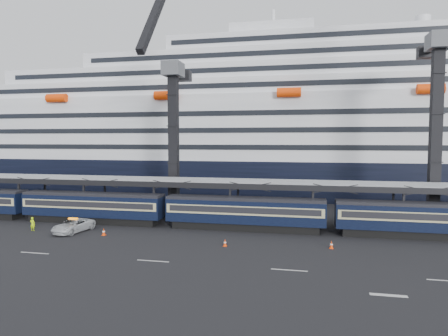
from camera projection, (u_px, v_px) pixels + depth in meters
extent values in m
plane|color=black|center=(313.00, 258.00, 36.49)|extent=(260.00, 260.00, 0.00)
cube|color=beige|center=(35.00, 253.00, 38.01)|extent=(3.00, 0.15, 0.02)
cube|color=beige|center=(153.00, 261.00, 35.50)|extent=(3.00, 0.15, 0.02)
cube|color=beige|center=(289.00, 270.00, 33.00)|extent=(3.00, 0.15, 0.02)
cube|color=beige|center=(448.00, 281.00, 30.50)|extent=(3.00, 0.15, 0.02)
cube|color=beige|center=(388.00, 295.00, 27.64)|extent=(2.50, 0.40, 0.02)
cube|color=black|center=(93.00, 219.00, 52.05)|extent=(17.48, 2.40, 0.90)
cube|color=black|center=(93.00, 205.00, 51.92)|extent=(19.00, 2.80, 2.70)
cube|color=#B9B383|center=(93.00, 203.00, 51.90)|extent=(18.62, 2.92, 1.05)
cube|color=black|center=(93.00, 203.00, 51.90)|extent=(17.86, 2.98, 0.70)
cube|color=black|center=(93.00, 194.00, 51.82)|extent=(19.00, 2.50, 0.35)
cube|color=black|center=(244.00, 226.00, 47.88)|extent=(17.48, 2.40, 0.90)
cube|color=black|center=(245.00, 211.00, 47.75)|extent=(19.00, 2.80, 2.70)
cube|color=#B9B383|center=(245.00, 209.00, 47.73)|extent=(18.62, 2.92, 1.05)
cube|color=black|center=(245.00, 208.00, 47.73)|extent=(17.86, 2.98, 0.70)
cube|color=black|center=(245.00, 199.00, 47.65)|extent=(19.00, 2.50, 0.35)
cube|color=black|center=(425.00, 234.00, 43.71)|extent=(17.48, 2.40, 0.90)
cube|color=black|center=(425.00, 218.00, 43.58)|extent=(19.00, 2.80, 2.70)
cube|color=#B9B383|center=(425.00, 215.00, 43.56)|extent=(18.62, 2.92, 1.05)
cube|color=black|center=(425.00, 215.00, 43.56)|extent=(17.86, 2.98, 0.70)
cube|color=black|center=(426.00, 204.00, 43.48)|extent=(19.00, 2.50, 0.35)
cube|color=gray|center=(313.00, 183.00, 49.77)|extent=(130.00, 6.00, 0.25)
cube|color=black|center=(313.00, 188.00, 46.86)|extent=(130.00, 0.25, 0.70)
cube|color=black|center=(313.00, 183.00, 52.71)|extent=(130.00, 0.25, 0.70)
cube|color=black|center=(19.00, 198.00, 55.57)|extent=(0.25, 0.25, 5.40)
cube|color=black|center=(45.00, 193.00, 61.03)|extent=(0.25, 0.25, 5.40)
cube|color=black|center=(84.00, 200.00, 53.48)|extent=(0.25, 0.25, 5.40)
cube|color=black|center=(105.00, 195.00, 58.94)|extent=(0.25, 0.25, 5.40)
cube|color=black|center=(154.00, 203.00, 51.39)|extent=(0.25, 0.25, 5.40)
cube|color=black|center=(169.00, 197.00, 56.86)|extent=(0.25, 0.25, 5.40)
cube|color=black|center=(230.00, 205.00, 49.31)|extent=(0.25, 0.25, 5.40)
cube|color=black|center=(238.00, 199.00, 54.77)|extent=(0.25, 0.25, 5.40)
cube|color=black|center=(313.00, 208.00, 47.22)|extent=(0.25, 0.25, 5.40)
cube|color=black|center=(312.00, 201.00, 52.69)|extent=(0.25, 0.25, 5.40)
cube|color=black|center=(403.00, 211.00, 45.14)|extent=(0.25, 0.25, 5.40)
cube|color=black|center=(393.00, 204.00, 50.60)|extent=(0.25, 0.25, 5.40)
cube|color=black|center=(311.00, 176.00, 81.12)|extent=(200.00, 28.00, 7.00)
cube|color=silver|center=(312.00, 129.00, 80.45)|extent=(190.00, 26.88, 12.00)
cube|color=silver|center=(313.00, 91.00, 79.93)|extent=(160.00, 24.64, 3.00)
cube|color=black|center=(313.00, 83.00, 67.86)|extent=(153.60, 0.12, 0.90)
cube|color=silver|center=(313.00, 76.00, 79.72)|extent=(124.00, 21.84, 3.00)
cube|color=black|center=(314.00, 66.00, 69.02)|extent=(119.04, 0.12, 0.90)
cube|color=silver|center=(313.00, 61.00, 79.51)|extent=(90.00, 19.04, 3.00)
cube|color=black|center=(314.00, 51.00, 70.18)|extent=(86.40, 0.12, 0.90)
cube|color=silver|center=(313.00, 46.00, 79.30)|extent=(56.00, 16.24, 3.00)
cube|color=black|center=(314.00, 35.00, 71.33)|extent=(53.76, 0.12, 0.90)
cube|color=silver|center=(273.00, 35.00, 80.80)|extent=(16.00, 12.00, 2.50)
cylinder|color=silver|center=(423.00, 24.00, 74.92)|extent=(2.80, 2.80, 3.00)
cylinder|color=#FF4008|center=(57.00, 98.00, 76.36)|extent=(4.00, 1.60, 1.60)
cylinder|color=#FF4008|center=(165.00, 95.00, 71.77)|extent=(4.00, 1.60, 1.60)
cylinder|color=#FF4008|center=(289.00, 92.00, 67.19)|extent=(4.00, 1.60, 1.60)
cylinder|color=#FF4008|center=(431.00, 89.00, 62.60)|extent=(4.00, 1.60, 1.60)
cube|color=#4D4F55|center=(174.00, 206.00, 59.12)|extent=(4.50, 4.50, 2.00)
cube|color=black|center=(174.00, 138.00, 58.42)|extent=(1.30, 1.30, 18.00)
cube|color=#4D4F55|center=(173.00, 69.00, 57.73)|extent=(2.60, 3.20, 2.00)
cube|color=black|center=(158.00, 8.00, 51.60)|extent=(0.90, 12.26, 14.37)
cube|color=black|center=(179.00, 72.00, 60.19)|extent=(0.90, 5.04, 0.90)
cube|color=black|center=(184.00, 76.00, 62.66)|extent=(2.20, 1.60, 1.60)
cube|color=#4D4F55|center=(433.00, 217.00, 50.85)|extent=(4.50, 4.50, 2.00)
cube|color=black|center=(436.00, 130.00, 50.08)|extent=(1.30, 1.30, 20.00)
cube|color=#4D4F55|center=(439.00, 41.00, 49.31)|extent=(2.60, 3.20, 2.00)
cube|color=black|center=(432.00, 46.00, 52.04)|extent=(0.90, 5.60, 0.90)
cube|color=black|center=(426.00, 52.00, 54.79)|extent=(2.20, 1.60, 1.60)
imported|color=silver|center=(73.00, 226.00, 46.67)|extent=(3.32, 5.79, 1.52)
imported|color=#C7FF0D|center=(33.00, 224.00, 47.31)|extent=(0.60, 0.40, 1.64)
cube|color=#FF4008|center=(104.00, 235.00, 45.07)|extent=(0.42, 0.42, 0.04)
cone|color=#FF4008|center=(104.00, 232.00, 45.04)|extent=(0.35, 0.35, 0.79)
cylinder|color=white|center=(104.00, 232.00, 45.04)|extent=(0.30, 0.30, 0.13)
cube|color=#FF4008|center=(225.00, 246.00, 40.45)|extent=(0.38, 0.38, 0.04)
cone|color=#FF4008|center=(225.00, 242.00, 40.42)|extent=(0.32, 0.32, 0.72)
cylinder|color=white|center=(225.00, 242.00, 40.42)|extent=(0.27, 0.27, 0.12)
cube|color=#FF4008|center=(331.00, 248.00, 39.60)|extent=(0.40, 0.40, 0.04)
cone|color=#FF4008|center=(331.00, 244.00, 39.57)|extent=(0.33, 0.33, 0.75)
cylinder|color=white|center=(331.00, 244.00, 39.57)|extent=(0.28, 0.28, 0.12)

